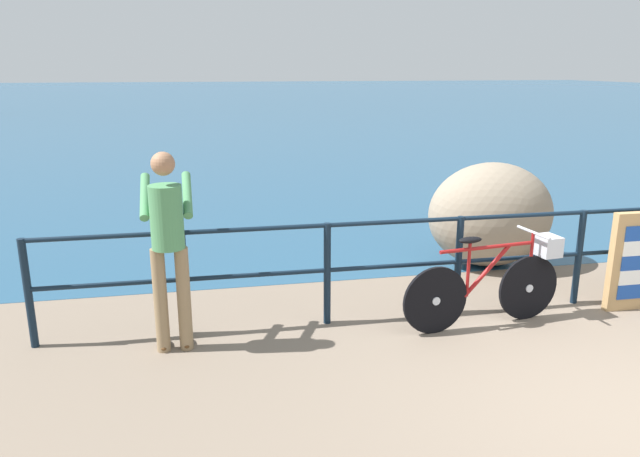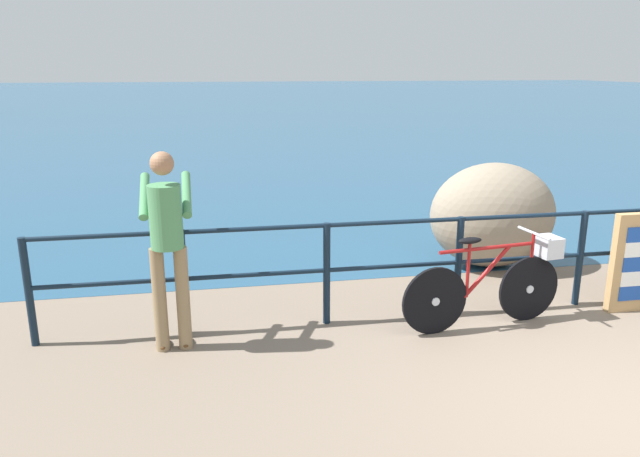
{
  "view_description": "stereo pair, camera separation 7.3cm",
  "coord_description": "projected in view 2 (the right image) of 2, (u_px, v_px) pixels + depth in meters",
  "views": [
    {
      "loc": [
        -3.15,
        -3.33,
        2.46
      ],
      "look_at": [
        -2.02,
        2.43,
        0.86
      ],
      "focal_mm": 33.6,
      "sensor_mm": 36.0,
      "label": 1
    },
    {
      "loc": [
        -3.08,
        -3.35,
        2.46
      ],
      "look_at": [
        -2.02,
        2.43,
        0.86
      ],
      "focal_mm": 33.6,
      "sensor_mm": 36.0,
      "label": 2
    }
  ],
  "objects": [
    {
      "name": "person_at_railing",
      "position": [
        168.0,
        242.0,
        5.15
      ],
      "size": [
        0.45,
        0.64,
        1.78
      ],
      "rotation": [
        0.0,
        0.0,
        1.6
      ],
      "color": "#8C7251",
      "rests_on": "ground_plane"
    },
    {
      "name": "sea_surface",
      "position": [
        245.0,
        96.0,
        50.06
      ],
      "size": [
        120.0,
        90.0,
        0.01
      ],
      "primitive_type": "cube",
      "color": "navy",
      "rests_on": "ground_plane"
    },
    {
      "name": "ground_plane",
      "position": [
        290.0,
        132.0,
        23.35
      ],
      "size": [
        120.0,
        120.0,
        0.1
      ],
      "primitive_type": "cube",
      "color": "#756656"
    },
    {
      "name": "bicycle",
      "position": [
        497.0,
        280.0,
        5.77
      ],
      "size": [
        1.69,
        0.48,
        0.92
      ],
      "rotation": [
        0.0,
        0.0,
        0.13
      ],
      "color": "black",
      "rests_on": "ground_plane"
    },
    {
      "name": "promenade_railing",
      "position": [
        521.0,
        250.0,
        6.11
      ],
      "size": [
        9.54,
        0.07,
        1.02
      ],
      "color": "black",
      "rests_on": "ground_plane"
    },
    {
      "name": "breakwater_boulder_main",
      "position": [
        492.0,
        215.0,
        7.48
      ],
      "size": [
        1.59,
        1.18,
        1.31
      ],
      "color": "gray",
      "rests_on": "ground"
    }
  ]
}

